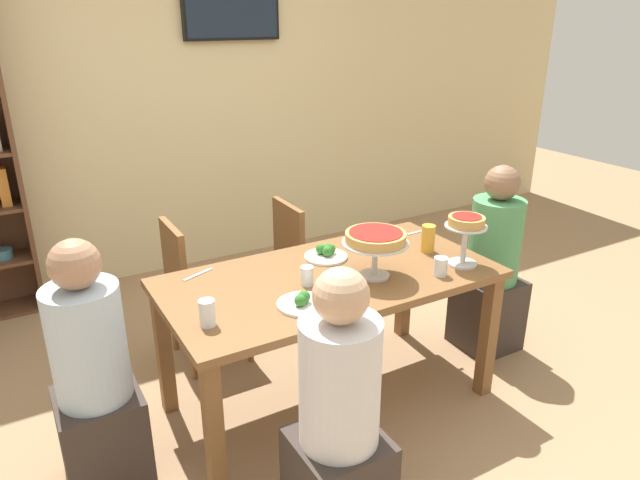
{
  "coord_description": "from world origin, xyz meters",
  "views": [
    {
      "loc": [
        -1.34,
        -2.21,
        1.94
      ],
      "look_at": [
        0.0,
        0.1,
        0.89
      ],
      "focal_mm": 32.47,
      "sensor_mm": 36.0,
      "label": 1
    }
  ],
  "objects_px": {
    "chair_far_right": "(305,259)",
    "cutlery_fork_near": "(419,232)",
    "personal_pizza_stand": "(466,228)",
    "beer_glass_amber_tall": "(428,239)",
    "diner_head_west": "(95,387)",
    "chair_far_left": "(196,286)",
    "cutlery_knife_near": "(198,274)",
    "dining_table": "(330,292)",
    "diner_near_left": "(339,429)",
    "water_glass_clear_near": "(441,266)",
    "deep_dish_pizza_stand": "(375,240)",
    "water_glass_clear_far": "(307,276)",
    "salad_plate_near_diner": "(326,253)",
    "television": "(231,8)",
    "diner_head_east": "(491,273)",
    "salad_plate_far_diner": "(303,302)",
    "water_glass_clear_spare": "(207,313)"
  },
  "relations": [
    {
      "from": "diner_near_left",
      "to": "deep_dish_pizza_stand",
      "type": "bearing_deg",
      "value": -43.46
    },
    {
      "from": "chair_far_left",
      "to": "water_glass_clear_near",
      "type": "bearing_deg",
      "value": 42.68
    },
    {
      "from": "chair_far_left",
      "to": "personal_pizza_stand",
      "type": "distance_m",
      "value": 1.54
    },
    {
      "from": "diner_head_east",
      "to": "chair_far_left",
      "type": "relative_size",
      "value": 1.32
    },
    {
      "from": "deep_dish_pizza_stand",
      "to": "personal_pizza_stand",
      "type": "bearing_deg",
      "value": -13.02
    },
    {
      "from": "chair_far_left",
      "to": "cutlery_knife_near",
      "type": "distance_m",
      "value": 0.49
    },
    {
      "from": "diner_head_east",
      "to": "television",
      "type": "bearing_deg",
      "value": -71.11
    },
    {
      "from": "cutlery_fork_near",
      "to": "chair_far_right",
      "type": "bearing_deg",
      "value": -48.19
    },
    {
      "from": "deep_dish_pizza_stand",
      "to": "water_glass_clear_far",
      "type": "distance_m",
      "value": 0.37
    },
    {
      "from": "chair_far_right",
      "to": "cutlery_knife_near",
      "type": "relative_size",
      "value": 4.83
    },
    {
      "from": "television",
      "to": "chair_far_left",
      "type": "distance_m",
      "value": 2.2
    },
    {
      "from": "diner_near_left",
      "to": "diner_head_east",
      "type": "distance_m",
      "value": 1.69
    },
    {
      "from": "diner_near_left",
      "to": "salad_plate_far_diner",
      "type": "distance_m",
      "value": 0.59
    },
    {
      "from": "diner_head_east",
      "to": "personal_pizza_stand",
      "type": "distance_m",
      "value": 0.69
    },
    {
      "from": "chair_far_right",
      "to": "water_glass_clear_near",
      "type": "distance_m",
      "value": 1.09
    },
    {
      "from": "salad_plate_near_diner",
      "to": "water_glass_clear_far",
      "type": "relative_size",
      "value": 2.45
    },
    {
      "from": "diner_near_left",
      "to": "salad_plate_near_diner",
      "type": "xyz_separation_m",
      "value": [
        0.49,
        0.93,
        0.27
      ]
    },
    {
      "from": "diner_head_west",
      "to": "cutlery_knife_near",
      "type": "relative_size",
      "value": 6.39
    },
    {
      "from": "diner_head_west",
      "to": "personal_pizza_stand",
      "type": "distance_m",
      "value": 1.86
    },
    {
      "from": "diner_head_east",
      "to": "chair_far_left",
      "type": "height_order",
      "value": "diner_head_east"
    },
    {
      "from": "diner_head_east",
      "to": "chair_far_right",
      "type": "distance_m",
      "value": 1.15
    },
    {
      "from": "diner_head_west",
      "to": "chair_far_right",
      "type": "xyz_separation_m",
      "value": [
        1.4,
        0.75,
        -0.01
      ]
    },
    {
      "from": "dining_table",
      "to": "cutlery_knife_near",
      "type": "height_order",
      "value": "cutlery_knife_near"
    },
    {
      "from": "television",
      "to": "water_glass_clear_far",
      "type": "distance_m",
      "value": 2.52
    },
    {
      "from": "water_glass_clear_spare",
      "to": "cutlery_fork_near",
      "type": "distance_m",
      "value": 1.51
    },
    {
      "from": "beer_glass_amber_tall",
      "to": "deep_dish_pizza_stand",
      "type": "bearing_deg",
      "value": -164.74
    },
    {
      "from": "diner_head_east",
      "to": "cutlery_knife_near",
      "type": "distance_m",
      "value": 1.74
    },
    {
      "from": "dining_table",
      "to": "diner_head_east",
      "type": "bearing_deg",
      "value": -0.26
    },
    {
      "from": "beer_glass_amber_tall",
      "to": "water_glass_clear_far",
      "type": "distance_m",
      "value": 0.76
    },
    {
      "from": "personal_pizza_stand",
      "to": "beer_glass_amber_tall",
      "type": "bearing_deg",
      "value": 100.42
    },
    {
      "from": "diner_head_west",
      "to": "chair_far_right",
      "type": "bearing_deg",
      "value": 28.29
    },
    {
      "from": "deep_dish_pizza_stand",
      "to": "water_glass_clear_near",
      "type": "distance_m",
      "value": 0.35
    },
    {
      "from": "salad_plate_near_diner",
      "to": "water_glass_clear_near",
      "type": "xyz_separation_m",
      "value": [
        0.37,
        -0.47,
        0.02
      ]
    },
    {
      "from": "personal_pizza_stand",
      "to": "diner_head_east",
      "type": "bearing_deg",
      "value": 25.57
    },
    {
      "from": "diner_head_east",
      "to": "chair_far_left",
      "type": "bearing_deg",
      "value": -24.86
    },
    {
      "from": "water_glass_clear_spare",
      "to": "cutlery_knife_near",
      "type": "bearing_deg",
      "value": 75.76
    },
    {
      "from": "salad_plate_far_diner",
      "to": "dining_table",
      "type": "bearing_deg",
      "value": 38.93
    },
    {
      "from": "diner_head_east",
      "to": "water_glass_clear_near",
      "type": "height_order",
      "value": "diner_head_east"
    },
    {
      "from": "chair_far_right",
      "to": "cutlery_knife_near",
      "type": "bearing_deg",
      "value": -62.74
    },
    {
      "from": "salad_plate_near_diner",
      "to": "cutlery_knife_near",
      "type": "height_order",
      "value": "salad_plate_near_diner"
    },
    {
      "from": "diner_head_west",
      "to": "deep_dish_pizza_stand",
      "type": "height_order",
      "value": "diner_head_west"
    },
    {
      "from": "chair_far_right",
      "to": "water_glass_clear_near",
      "type": "xyz_separation_m",
      "value": [
        0.2,
        -1.02,
        0.3
      ]
    },
    {
      "from": "chair_far_left",
      "to": "cutlery_fork_near",
      "type": "xyz_separation_m",
      "value": [
        1.22,
        -0.48,
        0.26
      ]
    },
    {
      "from": "dining_table",
      "to": "diner_near_left",
      "type": "relative_size",
      "value": 1.43
    },
    {
      "from": "chair_far_left",
      "to": "diner_near_left",
      "type": "bearing_deg",
      "value": 2.34
    },
    {
      "from": "water_glass_clear_far",
      "to": "cutlery_fork_near",
      "type": "xyz_separation_m",
      "value": [
        0.91,
        0.29,
        -0.04
      ]
    },
    {
      "from": "dining_table",
      "to": "salad_plate_far_diner",
      "type": "bearing_deg",
      "value": -141.07
    },
    {
      "from": "chair_far_right",
      "to": "cutlery_fork_near",
      "type": "bearing_deg",
      "value": 44.75
    },
    {
      "from": "diner_head_east",
      "to": "chair_far_left",
      "type": "distance_m",
      "value": 1.75
    },
    {
      "from": "salad_plate_far_diner",
      "to": "salad_plate_near_diner",
      "type": "bearing_deg",
      "value": 48.78
    }
  ]
}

